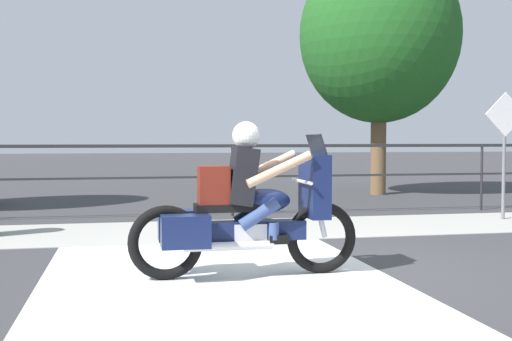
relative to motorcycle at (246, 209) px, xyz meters
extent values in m
plane|color=#38383A|center=(0.73, 0.03, -0.71)|extent=(120.00, 120.00, 0.00)
cube|color=#A8A59E|center=(0.73, 3.43, -0.70)|extent=(44.00, 2.40, 0.01)
cube|color=silver|center=(-0.31, -0.17, -0.70)|extent=(3.56, 6.00, 0.01)
cube|color=#232326|center=(0.73, 5.20, 0.60)|extent=(36.00, 0.04, 0.06)
cube|color=#232326|center=(0.73, 5.20, 0.03)|extent=(36.00, 0.03, 0.04)
cylinder|color=#232326|center=(0.73, 5.20, -0.04)|extent=(0.05, 0.05, 1.34)
cylinder|color=#232326|center=(5.83, 5.20, -0.04)|extent=(0.05, 0.05, 1.34)
torus|color=black|center=(0.82, 0.00, -0.33)|extent=(0.76, 0.11, 0.76)
torus|color=black|center=(-0.84, 0.00, -0.33)|extent=(0.76, 0.11, 0.76)
cube|color=#141E47|center=(-0.01, 0.00, -0.23)|extent=(1.26, 0.22, 0.20)
cube|color=silver|center=(0.02, 0.00, -0.28)|extent=(0.34, 0.26, 0.26)
ellipsoid|color=#141E47|center=(0.19, 0.00, 0.08)|extent=(0.56, 0.30, 0.26)
cube|color=black|center=(-0.17, 0.00, 0.02)|extent=(0.73, 0.28, 0.08)
cube|color=#141E47|center=(0.74, 0.00, 0.23)|extent=(0.20, 0.57, 0.67)
cube|color=#1E232B|center=(0.76, 0.00, 0.66)|extent=(0.10, 0.48, 0.24)
cylinder|color=silver|center=(0.60, 0.00, 0.28)|extent=(0.04, 0.70, 0.04)
cylinder|color=silver|center=(-0.21, -0.16, -0.36)|extent=(0.91, 0.09, 0.09)
cube|color=#141E47|center=(-0.66, -0.24, -0.18)|extent=(0.48, 0.28, 0.32)
cube|color=#141E47|center=(-0.66, 0.24, -0.18)|extent=(0.48, 0.28, 0.32)
cylinder|color=silver|center=(0.79, 0.00, -0.05)|extent=(0.19, 0.06, 0.55)
cube|color=black|center=(-0.04, 0.00, 0.34)|extent=(0.32, 0.36, 0.62)
sphere|color=tan|center=(0.00, 0.00, 0.74)|extent=(0.23, 0.23, 0.23)
sphere|color=silver|center=(0.00, 0.00, 0.76)|extent=(0.29, 0.29, 0.29)
cylinder|color=#33477A|center=(0.11, -0.15, -0.04)|extent=(0.44, 0.13, 0.34)
cylinder|color=#33477A|center=(0.26, -0.15, -0.22)|extent=(0.11, 0.11, 0.18)
cube|color=black|center=(0.31, -0.15, -0.31)|extent=(0.20, 0.10, 0.09)
cylinder|color=#33477A|center=(0.11, 0.15, -0.04)|extent=(0.44, 0.13, 0.34)
cylinder|color=#33477A|center=(0.26, 0.15, -0.22)|extent=(0.11, 0.11, 0.18)
cube|color=black|center=(0.31, 0.15, -0.31)|extent=(0.20, 0.10, 0.09)
cylinder|color=tan|center=(0.28, -0.30, 0.42)|extent=(0.68, 0.09, 0.37)
cylinder|color=tan|center=(0.28, 0.30, 0.42)|extent=(0.68, 0.09, 0.37)
cube|color=maroon|center=(-0.34, 0.00, 0.25)|extent=(0.31, 0.26, 0.40)
cylinder|color=slate|center=(5.37, 3.73, 0.31)|extent=(0.06, 0.06, 2.04)
cube|color=white|center=(5.37, 3.71, 1.16)|extent=(0.79, 0.02, 0.79)
cylinder|color=brown|center=(5.21, 9.08, 0.50)|extent=(0.40, 0.40, 2.41)
ellipsoid|color=#1E561E|center=(5.21, 9.08, 3.39)|extent=(4.09, 4.09, 4.50)
camera|label=1|loc=(-1.24, -6.51, 0.72)|focal=45.00mm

